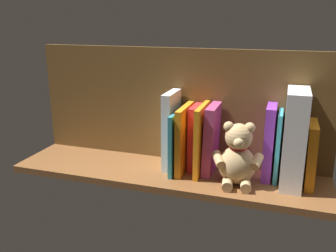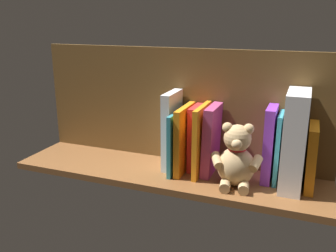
# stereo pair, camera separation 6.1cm
# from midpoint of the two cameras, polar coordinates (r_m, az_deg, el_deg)

# --- Properties ---
(ground_plane) EXTENTS (1.05, 0.27, 0.02)m
(ground_plane) POSITION_cam_midpoint_polar(r_m,az_deg,el_deg) (1.25, -1.40, -7.34)
(ground_plane) COLOR brown
(shelf_back_panel) EXTENTS (1.05, 0.02, 0.40)m
(shelf_back_panel) POSITION_cam_midpoint_polar(r_m,az_deg,el_deg) (1.29, 0.24, 3.24)
(shelf_back_panel) COLOR brown
(shelf_back_panel) RESTS_ON ground_plane
(book_0) EXTENTS (0.03, 0.14, 0.20)m
(book_0) POSITION_cam_midpoint_polar(r_m,az_deg,el_deg) (1.18, 20.02, -4.18)
(book_0) COLOR orange
(book_0) RESTS_ON ground_plane
(dictionary_thick_white) EXTENTS (0.06, 0.17, 0.30)m
(dictionary_thick_white) POSITION_cam_midpoint_polar(r_m,az_deg,el_deg) (1.15, 17.71, -1.89)
(dictionary_thick_white) COLOR silver
(dictionary_thick_white) RESTS_ON ground_plane
(book_1) EXTENTS (0.01, 0.11, 0.22)m
(book_1) POSITION_cam_midpoint_polar(r_m,az_deg,el_deg) (1.19, 15.41, -3.01)
(book_1) COLOR teal
(book_1) RESTS_ON ground_plane
(book_2) EXTENTS (0.03, 0.11, 0.24)m
(book_2) POSITION_cam_midpoint_polar(r_m,az_deg,el_deg) (1.19, 14.10, -2.51)
(book_2) COLOR purple
(book_2) RESTS_ON ground_plane
(teddy_bear) EXTENTS (0.16, 0.14, 0.20)m
(teddy_bear) POSITION_cam_midpoint_polar(r_m,az_deg,el_deg) (1.13, 9.30, -4.84)
(teddy_bear) COLOR tan
(teddy_bear) RESTS_ON ground_plane
(book_3) EXTENTS (0.04, 0.14, 0.23)m
(book_3) POSITION_cam_midpoint_polar(r_m,az_deg,el_deg) (1.20, 5.37, -2.08)
(book_3) COLOR #B23F72
(book_3) RESTS_ON ground_plane
(book_4) EXTENTS (0.02, 0.16, 0.23)m
(book_4) POSITION_cam_midpoint_polar(r_m,az_deg,el_deg) (1.19, 3.83, -2.12)
(book_4) COLOR orange
(book_4) RESTS_ON ground_plane
(book_5) EXTENTS (0.03, 0.11, 0.22)m
(book_5) POSITION_cam_midpoint_polar(r_m,az_deg,el_deg) (1.23, 2.88, -1.81)
(book_5) COLOR red
(book_5) RESTS_ON ground_plane
(book_6) EXTENTS (0.02, 0.17, 0.22)m
(book_6) POSITION_cam_midpoint_polar(r_m,az_deg,el_deg) (1.21, 1.16, -2.02)
(book_6) COLOR orange
(book_6) RESTS_ON ground_plane
(book_7) EXTENTS (0.01, 0.17, 0.20)m
(book_7) POSITION_cam_midpoint_polar(r_m,az_deg,el_deg) (1.21, 0.07, -2.33)
(book_7) COLOR teal
(book_7) RESTS_ON ground_plane
(book_8) EXTENTS (0.03, 0.13, 0.26)m
(book_8) POSITION_cam_midpoint_polar(r_m,az_deg,el_deg) (1.23, -0.86, -0.65)
(book_8) COLOR silver
(book_8) RESTS_ON ground_plane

